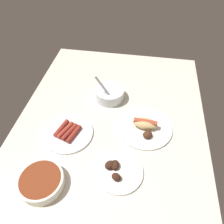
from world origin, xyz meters
The scene contains 6 objects.
ground_plane centered at (0.00, 0.00, -1.50)cm, with size 120.00×90.00×3.00cm, color silver.
plate_hotdog_assembled centered at (1.60, 16.40, 1.55)cm, with size 25.84×25.84×5.61cm.
bowl_chili centered at (35.48, -20.49, 2.55)cm, with size 17.17×17.17×4.64cm.
bowl_coleslaw centered at (-16.35, -3.29, 3.23)cm, with size 15.28×15.28×15.63cm.
plate_grilled_meat centered at (25.72, 7.14, 0.91)cm, with size 19.28×19.28×3.75cm.
plate_sausages centered at (10.50, -18.08, 0.89)cm, with size 22.89×22.89×3.11cm.
Camera 1 is at (66.95, 11.59, 79.50)cm, focal length 34.68 mm.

